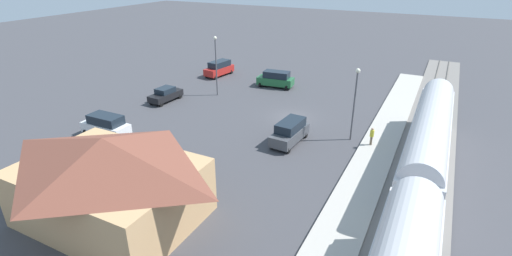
{
  "coord_description": "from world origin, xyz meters",
  "views": [
    {
      "loc": [
        -13.96,
        36.16,
        15.91
      ],
      "look_at": [
        1.21,
        6.48,
        1.0
      ],
      "focal_mm": 26.26,
      "sensor_mm": 36.0,
      "label": 1
    }
  ],
  "objects": [
    {
      "name": "ground_plane",
      "position": [
        0.0,
        0.0,
        0.0
      ],
      "size": [
        200.0,
        200.0,
        0.0
      ],
      "primitive_type": "plane",
      "color": "#424247"
    },
    {
      "name": "railway_track",
      "position": [
        -14.0,
        0.0,
        0.09
      ],
      "size": [
        4.8,
        70.0,
        0.3
      ],
      "color": "slate",
      "rests_on": "ground"
    },
    {
      "name": "platform",
      "position": [
        -10.0,
        0.0,
        0.15
      ],
      "size": [
        3.2,
        46.0,
        0.3
      ],
      "color": "#B7B2A8",
      "rests_on": "ground"
    },
    {
      "name": "station_building",
      "position": [
        4.0,
        22.0,
        3.08
      ],
      "size": [
        11.97,
        8.82,
        5.93
      ],
      "color": "tan",
      "rests_on": "ground"
    },
    {
      "name": "pedestrian_on_platform",
      "position": [
        -9.29,
        3.63,
        1.28
      ],
      "size": [
        0.36,
        0.36,
        1.71
      ],
      "color": "brown",
      "rests_on": "platform"
    },
    {
      "name": "suv_charcoal",
      "position": [
        -2.18,
        6.08,
        1.15
      ],
      "size": [
        2.28,
        5.02,
        2.22
      ],
      "color": "#47494F",
      "rests_on": "ground"
    },
    {
      "name": "sedan_black",
      "position": [
        15.89,
        2.28,
        0.88
      ],
      "size": [
        2.09,
        4.59,
        1.74
      ],
      "color": "black",
      "rests_on": "ground"
    },
    {
      "name": "suv_green",
      "position": [
        6.16,
        -9.15,
        1.15
      ],
      "size": [
        5.07,
        2.77,
        2.22
      ],
      "color": "#236638",
      "rests_on": "ground"
    },
    {
      "name": "suv_white",
      "position": [
        14.54,
        12.9,
        1.15
      ],
      "size": [
        4.92,
        2.43,
        2.22
      ],
      "color": "white",
      "rests_on": "ground"
    },
    {
      "name": "suv_red",
      "position": [
        16.08,
        -10.39,
        1.15
      ],
      "size": [
        2.63,
        5.13,
        2.22
      ],
      "color": "red",
      "rests_on": "ground"
    },
    {
      "name": "light_pole_near_platform",
      "position": [
        -7.2,
        2.75,
        4.52
      ],
      "size": [
        0.44,
        0.44,
        7.1
      ],
      "color": "#515156",
      "rests_on": "ground"
    },
    {
      "name": "light_pole_lot_center",
      "position": [
        11.47,
        -2.59,
        4.77
      ],
      "size": [
        0.44,
        0.44,
        7.55
      ],
      "color": "#515156",
      "rests_on": "ground"
    }
  ]
}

